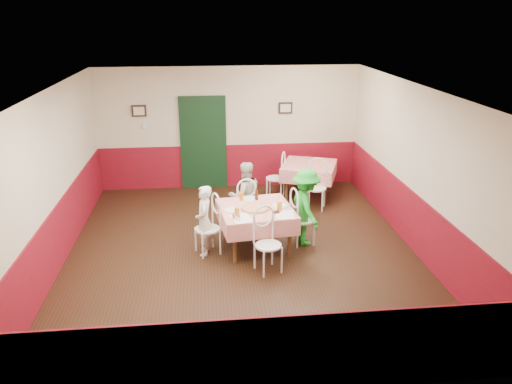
{
  "coord_description": "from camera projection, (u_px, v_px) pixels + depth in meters",
  "views": [
    {
      "loc": [
        -0.58,
        -7.8,
        3.94
      ],
      "look_at": [
        0.26,
        0.1,
        1.05
      ],
      "focal_mm": 35.0,
      "sensor_mm": 36.0,
      "label": 1
    }
  ],
  "objects": [
    {
      "name": "main_table",
      "position": [
        256.0,
        228.0,
        8.69
      ],
      "size": [
        1.36,
        1.36,
        0.77
      ],
      "primitive_type": "cube",
      "rotation": [
        0.0,
        0.0,
        0.12
      ],
      "color": "red",
      "rests_on": "ground"
    },
    {
      "name": "chair_far",
      "position": [
        246.0,
        207.0,
        9.44
      ],
      "size": [
        0.43,
        0.43,
        0.9
      ],
      "primitive_type": null,
      "rotation": [
        0.0,
        0.0,
        3.17
      ],
      "color": "white",
      "rests_on": "ground"
    },
    {
      "name": "wainscot_front",
      "position": [
        267.0,
        357.0,
        5.27
      ],
      "size": [
        6.0,
        0.03,
        1.0
      ],
      "primitive_type": "cube",
      "color": "maroon",
      "rests_on": "ground"
    },
    {
      "name": "second_table",
      "position": [
        309.0,
        180.0,
        11.15
      ],
      "size": [
        1.44,
        1.44,
        0.77
      ],
      "primitive_type": "cube",
      "rotation": [
        0.0,
        0.0,
        -0.35
      ],
      "color": "red",
      "rests_on": "ground"
    },
    {
      "name": "beer_bottle",
      "position": [
        256.0,
        194.0,
        8.88
      ],
      "size": [
        0.07,
        0.07,
        0.22
      ],
      "primitive_type": "cylinder",
      "rotation": [
        0.0,
        0.0,
        0.12
      ],
      "color": "#381C0A",
      "rests_on": "main_table"
    },
    {
      "name": "chair_second_a",
      "position": [
        276.0,
        178.0,
        11.05
      ],
      "size": [
        0.54,
        0.54,
        0.9
      ],
      "primitive_type": null,
      "rotation": [
        0.0,
        0.0,
        -1.93
      ],
      "color": "white",
      "rests_on": "ground"
    },
    {
      "name": "plate_left",
      "position": [
        232.0,
        210.0,
        8.45
      ],
      "size": [
        0.28,
        0.28,
        0.01
      ],
      "primitive_type": "cylinder",
      "rotation": [
        0.0,
        0.0,
        0.12
      ],
      "color": "white",
      "rests_on": "main_table"
    },
    {
      "name": "menu_right",
      "position": [
        285.0,
        214.0,
        8.27
      ],
      "size": [
        0.33,
        0.42,
        0.0
      ],
      "primitive_type": "cube",
      "rotation": [
        0.0,
        0.0,
        -0.09
      ],
      "color": "white",
      "rests_on": "main_table"
    },
    {
      "name": "wallet",
      "position": [
        276.0,
        212.0,
        8.35
      ],
      "size": [
        0.12,
        0.1,
        0.02
      ],
      "primitive_type": "cube",
      "rotation": [
        0.0,
        0.0,
        0.12
      ],
      "color": "black",
      "rests_on": "main_table"
    },
    {
      "name": "diner_left",
      "position": [
        204.0,
        221.0,
        8.41
      ],
      "size": [
        0.31,
        0.46,
        1.22
      ],
      "primitive_type": "imported",
      "rotation": [
        0.0,
        0.0,
        -1.61
      ],
      "color": "gray",
      "rests_on": "ground"
    },
    {
      "name": "front_wall",
      "position": [
        268.0,
        283.0,
        4.94
      ],
      "size": [
        6.0,
        0.1,
        2.8
      ],
      "primitive_type": "cube",
      "color": "beige",
      "rests_on": "ground"
    },
    {
      "name": "shaker_b",
      "position": [
        239.0,
        218.0,
        8.03
      ],
      "size": [
        0.04,
        0.04,
        0.09
      ],
      "primitive_type": "cylinder",
      "rotation": [
        0.0,
        0.0,
        0.12
      ],
      "color": "silver",
      "rests_on": "main_table"
    },
    {
      "name": "left_wall",
      "position": [
        53.0,
        181.0,
        7.92
      ],
      "size": [
        0.1,
        7.0,
        2.8
      ],
      "primitive_type": "cube",
      "color": "beige",
      "rests_on": "ground"
    },
    {
      "name": "diner_far",
      "position": [
        245.0,
        196.0,
        9.42
      ],
      "size": [
        0.74,
        0.64,
        1.32
      ],
      "primitive_type": "imported",
      "rotation": [
        0.0,
        0.0,
        3.39
      ],
      "color": "gray",
      "rests_on": "ground"
    },
    {
      "name": "glass_a",
      "position": [
        237.0,
        212.0,
        8.19
      ],
      "size": [
        0.09,
        0.09,
        0.14
      ],
      "primitive_type": "cylinder",
      "rotation": [
        0.0,
        0.0,
        0.12
      ],
      "color": "#BF7219",
      "rests_on": "main_table"
    },
    {
      "name": "picture_right",
      "position": [
        285.0,
        108.0,
        11.41
      ],
      "size": [
        0.32,
        0.03,
        0.26
      ],
      "primitive_type": "cube",
      "color": "black",
      "rests_on": "back_wall"
    },
    {
      "name": "wainscot_back",
      "position": [
        230.0,
        166.0,
        11.78
      ],
      "size": [
        6.0,
        0.03,
        1.0
      ],
      "primitive_type": "cube",
      "color": "maroon",
      "rests_on": "ground"
    },
    {
      "name": "chair_second_b",
      "position": [
        316.0,
        188.0,
        10.42
      ],
      "size": [
        0.54,
        0.54,
        0.9
      ],
      "primitive_type": null,
      "rotation": [
        0.0,
        0.0,
        -0.35
      ],
      "color": "white",
      "rests_on": "ground"
    },
    {
      "name": "diner_right",
      "position": [
        306.0,
        207.0,
        8.77
      ],
      "size": [
        0.66,
        0.97,
        1.38
      ],
      "primitive_type": "imported",
      "rotation": [
        0.0,
        0.0,
        1.75
      ],
      "color": "gray",
      "rests_on": "ground"
    },
    {
      "name": "thermostat",
      "position": [
        145.0,
        126.0,
        11.21
      ],
      "size": [
        0.1,
        0.03,
        0.1
      ],
      "primitive_type": "cube",
      "color": "white",
      "rests_on": "back_wall"
    },
    {
      "name": "wainscot_right",
      "position": [
        409.0,
        218.0,
        8.82
      ],
      "size": [
        0.03,
        7.0,
        1.0
      ],
      "primitive_type": "cube",
      "color": "maroon",
      "rests_on": "ground"
    },
    {
      "name": "chair_near",
      "position": [
        268.0,
        245.0,
        7.89
      ],
      "size": [
        0.54,
        0.54,
        0.9
      ],
      "primitive_type": null,
      "rotation": [
        0.0,
        0.0,
        0.36
      ],
      "color": "white",
      "rests_on": "ground"
    },
    {
      "name": "shaker_a",
      "position": [
        236.0,
        217.0,
        8.05
      ],
      "size": [
        0.04,
        0.04,
        0.09
      ],
      "primitive_type": "cylinder",
      "rotation": [
        0.0,
        0.0,
        0.12
      ],
      "color": "silver",
      "rests_on": "main_table"
    },
    {
      "name": "plate_far",
      "position": [
        249.0,
        199.0,
        8.95
      ],
      "size": [
        0.28,
        0.28,
        0.01
      ],
      "primitive_type": "cylinder",
      "rotation": [
        0.0,
        0.0,
        0.12
      ],
      "color": "white",
      "rests_on": "main_table"
    },
    {
      "name": "back_wall",
      "position": [
        229.0,
        128.0,
        11.49
      ],
      "size": [
        6.0,
        0.1,
        2.8
      ],
      "primitive_type": "cube",
      "color": "beige",
      "rests_on": "ground"
    },
    {
      "name": "right_wall",
      "position": [
        416.0,
        169.0,
        8.52
      ],
      "size": [
        0.1,
        7.0,
        2.8
      ],
      "primitive_type": "cube",
      "color": "beige",
      "rests_on": "ground"
    },
    {
      "name": "menu_left",
      "position": [
        242.0,
        218.0,
        8.12
      ],
      "size": [
        0.39,
        0.46,
        0.0
      ],
      "primitive_type": "cube",
      "rotation": [
        0.0,
        0.0,
        0.26
      ],
      "color": "white",
      "rests_on": "main_table"
    },
    {
      "name": "shaker_c",
      "position": [
        234.0,
        216.0,
        8.09
      ],
      "size": [
        0.04,
        0.04,
        0.09
      ],
      "primitive_type": "cylinder",
      "rotation": [
        0.0,
        0.0,
        0.12
      ],
      "color": "#B23319",
      "rests_on": "main_table"
    },
    {
      "name": "glass_c",
      "position": [
        241.0,
        196.0,
        8.88
      ],
      "size": [
        0.09,
        0.09,
        0.14
      ],
      "primitive_type": "cylinder",
      "rotation": [
        0.0,
        0.0,
        0.12
      ],
      "color": "#BF7219",
      "rests_on": "main_table"
    },
    {
      "name": "chair_left",
      "position": [
        207.0,
        229.0,
        8.48
      ],
      "size": [
        0.55,
        0.55,
        0.9
      ],
      "primitive_type": null,
      "rotation": [
        0.0,
        0.0,
        -1.19
      ],
      "color": "white",
      "rests_on": "ground"
    },
    {
      "name": "glass_b",
      "position": [
        279.0,
        207.0,
        8.4
      ],
      "size": [
        0.09,
        0.09,
        0.15
      ],
      "primitive_type": "cylinder",
      "rotation": [
        0.0,
        0.0,
        0.12
      ],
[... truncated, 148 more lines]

